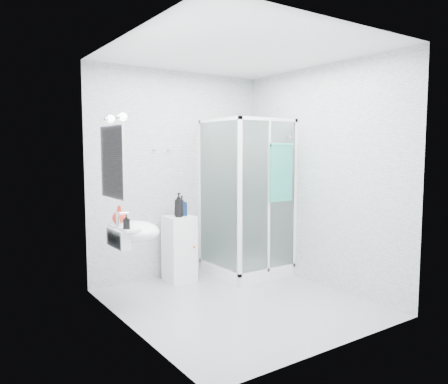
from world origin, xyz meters
TOP-DOWN VIEW (x-y plane):
  - room at (0.00, 0.00)m, footprint 2.40×2.60m
  - shower_enclosure at (0.67, 0.77)m, footprint 0.90×0.95m
  - wall_basin at (-0.99, 0.45)m, footprint 0.46×0.56m
  - mirror at (-1.19, 0.45)m, footprint 0.02×0.60m
  - vanity_lights at (-1.14, 0.45)m, footprint 0.10×0.40m
  - wall_hooks at (-0.25, 1.26)m, footprint 0.23×0.06m
  - storage_cabinet at (-0.14, 1.04)m, footprint 0.33×0.36m
  - hand_towel at (0.90, 0.36)m, footprint 0.33×0.05m
  - shampoo_bottle_a at (-0.17, 0.99)m, footprint 0.12×0.12m
  - shampoo_bottle_b at (-0.09, 1.06)m, footprint 0.14×0.14m
  - soap_dispenser_orange at (-1.06, 0.62)m, footprint 0.15×0.15m
  - soap_dispenser_black at (-1.11, 0.31)m, footprint 0.08×0.08m

SIDE VIEW (x-z plane):
  - storage_cabinet at x=-0.14m, z-range 0.00..0.81m
  - shower_enclosure at x=0.67m, z-range -0.55..1.45m
  - wall_basin at x=-0.99m, z-range 0.62..0.97m
  - shampoo_bottle_b at x=-0.09m, z-range 0.81..1.05m
  - soap_dispenser_black at x=-1.11m, z-range 0.86..1.00m
  - soap_dispenser_orange at x=-1.06m, z-range 0.86..1.05m
  - shampoo_bottle_a at x=-0.17m, z-range 0.81..1.10m
  - room at x=0.00m, z-range 0.00..2.60m
  - hand_towel at x=0.90m, z-range 1.00..1.72m
  - mirror at x=-1.19m, z-range 1.15..1.85m
  - wall_hooks at x=-0.25m, z-range 1.60..1.64m
  - vanity_lights at x=-1.14m, z-range 1.88..1.96m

